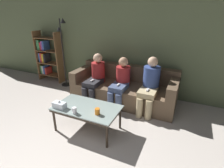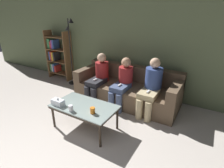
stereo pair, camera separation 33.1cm
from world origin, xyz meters
TOP-DOWN VIEW (x-y plane):
  - wall_back at (0.00, 3.71)m, footprint 12.00×0.06m
  - couch at (0.00, 3.17)m, footprint 2.32×0.93m
  - coffee_table at (-0.18, 1.85)m, footprint 1.10×0.63m
  - cup_near_left at (-0.25, 1.61)m, footprint 0.07×0.07m
  - cup_near_right at (0.09, 1.73)m, footprint 0.08×0.08m
  - tissue_box at (-0.58, 1.64)m, footprint 0.22×0.12m
  - bookshelf at (-2.55, 3.48)m, footprint 0.79×0.32m
  - standing_lamp at (-1.80, 3.34)m, footprint 0.31×0.26m
  - seated_person_left_end at (-0.62, 2.93)m, footprint 0.31×0.69m
  - seated_person_mid_left at (0.00, 2.94)m, footprint 0.31×0.68m
  - seated_person_mid_right at (0.62, 2.96)m, footprint 0.33×0.69m

SIDE VIEW (x-z plane):
  - couch at x=0.00m, z-range -0.10..0.67m
  - coffee_table at x=-0.18m, z-range 0.18..0.63m
  - cup_near_left at x=-0.25m, z-range 0.45..0.55m
  - cup_near_right at x=0.09m, z-range 0.45..0.55m
  - tissue_box at x=-0.58m, z-range 0.43..0.57m
  - seated_person_mid_left at x=0.00m, z-range 0.03..1.08m
  - seated_person_left_end at x=-0.62m, z-range 0.03..1.10m
  - seated_person_mid_right at x=0.62m, z-range 0.03..1.15m
  - bookshelf at x=-2.55m, z-range -0.01..1.42m
  - standing_lamp at x=-1.80m, z-range 0.20..1.99m
  - wall_back at x=0.00m, z-range 0.00..2.60m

